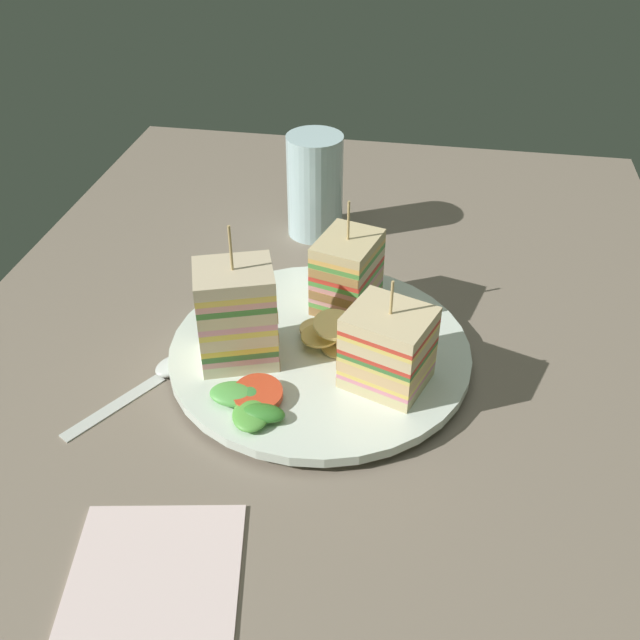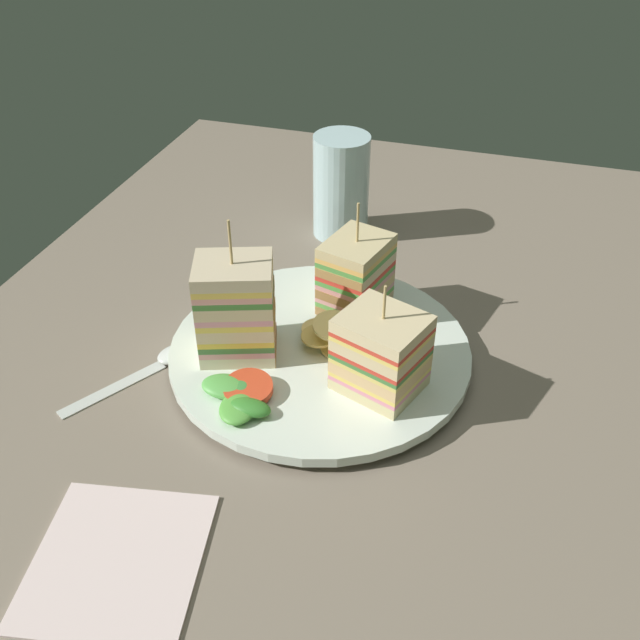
% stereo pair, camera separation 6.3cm
% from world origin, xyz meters
% --- Properties ---
extents(ground_plane, '(1.04, 0.72, 0.02)m').
position_xyz_m(ground_plane, '(0.00, 0.00, -0.01)').
color(ground_plane, gray).
extents(plate, '(0.27, 0.27, 0.02)m').
position_xyz_m(plate, '(0.00, 0.00, 0.01)').
color(plate, silver).
rests_on(plate, ground_plane).
extents(sandwich_wedge_0, '(0.07, 0.08, 0.13)m').
position_xyz_m(sandwich_wedge_0, '(0.03, -0.07, 0.06)').
color(sandwich_wedge_0, beige).
rests_on(sandwich_wedge_0, plate).
extents(sandwich_wedge_1, '(0.08, 0.08, 0.10)m').
position_xyz_m(sandwich_wedge_1, '(0.04, 0.06, 0.05)').
color(sandwich_wedge_1, beige).
rests_on(sandwich_wedge_1, plate).
extents(sandwich_wedge_2, '(0.08, 0.07, 0.11)m').
position_xyz_m(sandwich_wedge_2, '(-0.07, 0.01, 0.05)').
color(sandwich_wedge_2, '#DAB48E').
rests_on(sandwich_wedge_2, plate).
extents(chip_pile, '(0.07, 0.08, 0.03)m').
position_xyz_m(chip_pile, '(-0.01, 0.01, 0.03)').
color(chip_pile, '#E2C97A').
rests_on(chip_pile, plate).
extents(salad_garnish, '(0.07, 0.07, 0.01)m').
position_xyz_m(salad_garnish, '(0.09, -0.04, 0.02)').
color(salad_garnish, '#55A63E').
rests_on(salad_garnish, plate).
extents(spoon, '(0.12, 0.08, 0.01)m').
position_xyz_m(spoon, '(0.05, -0.14, 0.00)').
color(spoon, silver).
rests_on(spoon, ground_plane).
extents(napkin, '(0.14, 0.13, 0.01)m').
position_xyz_m(napkin, '(0.25, -0.07, 0.00)').
color(napkin, silver).
rests_on(napkin, ground_plane).
extents(drinking_glass, '(0.06, 0.06, 0.12)m').
position_xyz_m(drinking_glass, '(-0.24, -0.05, 0.05)').
color(drinking_glass, silver).
rests_on(drinking_glass, ground_plane).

